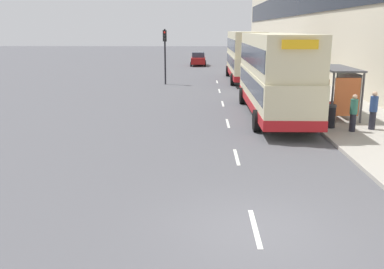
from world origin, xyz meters
The scene contains 17 objects.
ground_plane centered at (0.00, 0.00, 0.00)m, with size 220.00×220.00×0.00m, color #515156.
pavement centered at (6.50, 38.50, 0.07)m, with size 5.00×93.00×0.14m.
lane_mark_0 centered at (0.00, 0.11, 0.01)m, with size 0.12×2.00×0.01m.
lane_mark_1 centered at (0.00, 5.82, 0.01)m, with size 0.12×2.00×0.01m.
lane_mark_2 centered at (0.00, 11.52, 0.01)m, with size 0.12×2.00×0.01m.
lane_mark_3 centered at (0.00, 17.22, 0.01)m, with size 0.12×2.00×0.01m.
lane_mark_4 centered at (0.00, 22.92, 0.01)m, with size 0.12×2.00×0.01m.
lane_mark_5 centered at (0.00, 28.63, 0.01)m, with size 0.12×2.00×0.01m.
bus_shelter centered at (5.77, 12.81, 1.88)m, with size 1.60×4.20×2.48m.
double_decker_bus_near centered at (2.47, 13.42, 2.29)m, with size 2.85×11.48×4.30m.
double_decker_bus_ahead centered at (2.46, 29.63, 2.29)m, with size 2.85×11.15×4.30m.
car_0 centered at (-1.86, 45.91, 0.84)m, with size 1.96×4.31×1.68m.
pedestrian_at_shelter centered at (5.88, 15.72, 1.06)m, with size 0.36×0.36×1.80m.
pedestrian_1 centered at (5.34, 9.42, 0.98)m, with size 0.33×0.33×1.64m.
pedestrian_3 centered at (6.35, 9.83, 1.02)m, with size 0.34×0.34×1.71m.
litter_bin centered at (4.55, 10.19, 0.67)m, with size 0.55×0.55×1.05m.
traffic_light_far_kerb centered at (-4.40, 26.79, 3.07)m, with size 0.30×0.32×4.54m.
Camera 1 is at (-1.23, -9.07, 4.51)m, focal length 40.00 mm.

